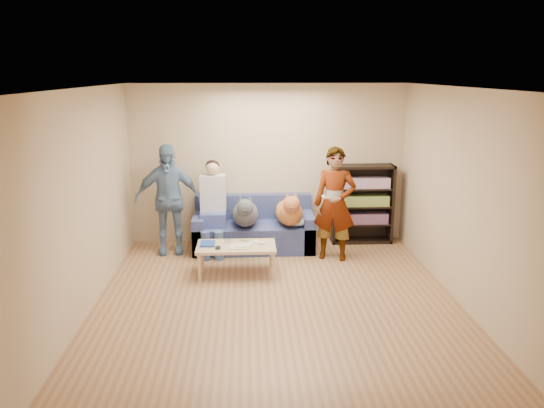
{
  "coord_description": "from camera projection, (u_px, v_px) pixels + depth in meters",
  "views": [
    {
      "loc": [
        -0.37,
        -6.09,
        2.78
      ],
      "look_at": [
        0.0,
        1.2,
        0.95
      ],
      "focal_mm": 35.0,
      "sensor_mm": 36.0,
      "label": 1
    }
  ],
  "objects": [
    {
      "name": "ceiling",
      "position": [
        277.0,
        88.0,
        5.96
      ],
      "size": [
        5.0,
        5.0,
        0.0
      ],
      "primitive_type": "plane",
      "rotation": [
        3.14,
        0.0,
        0.0
      ],
      "color": "white",
      "rests_on": "ground"
    },
    {
      "name": "controller_a",
      "position": [
        256.0,
        242.0,
        7.51
      ],
      "size": [
        0.04,
        0.13,
        0.03
      ],
      "primitive_type": "cube",
      "color": "white",
      "rests_on": "coffee_table"
    },
    {
      "name": "headphone_cup_b",
      "position": [
        250.0,
        243.0,
        7.47
      ],
      "size": [
        0.07,
        0.07,
        0.02
      ],
      "primitive_type": "cylinder",
      "color": "white",
      "rests_on": "coffee_table"
    },
    {
      "name": "wall_left",
      "position": [
        84.0,
        202.0,
        6.16
      ],
      "size": [
        0.0,
        5.0,
        5.0
      ],
      "primitive_type": "plane",
      "rotation": [
        1.57,
        0.0,
        1.57
      ],
      "color": "tan",
      "rests_on": "ground"
    },
    {
      "name": "headphone_cup_a",
      "position": [
        251.0,
        245.0,
        7.39
      ],
      "size": [
        0.07,
        0.07,
        0.02
      ],
      "primitive_type": "cylinder",
      "color": "silver",
      "rests_on": "coffee_table"
    },
    {
      "name": "dog_gray",
      "position": [
        245.0,
        213.0,
        8.24
      ],
      "size": [
        0.42,
        1.25,
        0.6
      ],
      "color": "#494D53",
      "rests_on": "sofa"
    },
    {
      "name": "controller_b",
      "position": [
        262.0,
        243.0,
        7.44
      ],
      "size": [
        0.09,
        0.06,
        0.03
      ],
      "primitive_type": "cube",
      "color": "silver",
      "rests_on": "coffee_table"
    },
    {
      "name": "papers",
      "position": [
        240.0,
        247.0,
        7.31
      ],
      "size": [
        0.26,
        0.2,
        0.02
      ],
      "primitive_type": "cube",
      "color": "silver",
      "rests_on": "coffee_table"
    },
    {
      "name": "person_standing_right",
      "position": [
        335.0,
        204.0,
        7.91
      ],
      "size": [
        0.71,
        0.57,
        1.71
      ],
      "primitive_type": "imported",
      "rotation": [
        0.0,
        0.0,
        -0.29
      ],
      "color": "gray",
      "rests_on": "ground"
    },
    {
      "name": "dog_tan",
      "position": [
        290.0,
        211.0,
        8.31
      ],
      "size": [
        0.43,
        1.18,
        0.63
      ],
      "color": "#AA7834",
      "rests_on": "sofa"
    },
    {
      "name": "magazine",
      "position": [
        242.0,
        245.0,
        7.32
      ],
      "size": [
        0.22,
        0.17,
        0.01
      ],
      "primitive_type": "cube",
      "color": "beige",
      "rests_on": "coffee_table"
    },
    {
      "name": "camera_silver",
      "position": [
        228.0,
        241.0,
        7.51
      ],
      "size": [
        0.11,
        0.06,
        0.05
      ],
      "primitive_type": "cube",
      "color": "#BDBCC1",
      "rests_on": "coffee_table"
    },
    {
      "name": "wall_back",
      "position": [
        268.0,
        164.0,
        8.69
      ],
      "size": [
        4.5,
        0.0,
        4.5
      ],
      "primitive_type": "plane",
      "rotation": [
        1.57,
        0.0,
        0.0
      ],
      "color": "tan",
      "rests_on": "ground"
    },
    {
      "name": "wall_right",
      "position": [
        463.0,
        198.0,
        6.38
      ],
      "size": [
        0.0,
        5.0,
        5.0
      ],
      "primitive_type": "plane",
      "rotation": [
        1.57,
        0.0,
        -1.57
      ],
      "color": "tan",
      "rests_on": "ground"
    },
    {
      "name": "pen_orange",
      "position": [
        235.0,
        249.0,
        7.25
      ],
      "size": [
        0.13,
        0.06,
        0.01
      ],
      "primitive_type": "cylinder",
      "rotation": [
        0.0,
        1.57,
        0.35
      ],
      "color": "orange",
      "rests_on": "coffee_table"
    },
    {
      "name": "notebook_blue",
      "position": [
        208.0,
        244.0,
        7.43
      ],
      "size": [
        0.2,
        0.26,
        0.03
      ],
      "primitive_type": "cube",
      "color": "#1B3C98",
      "rests_on": "coffee_table"
    },
    {
      "name": "person_standing_left",
      "position": [
        168.0,
        199.0,
        8.18
      ],
      "size": [
        1.04,
        0.52,
        1.72
      ],
      "primitive_type": "imported",
      "rotation": [
        0.0,
        0.0,
        0.1
      ],
      "color": "#6A8AAA",
      "rests_on": "ground"
    },
    {
      "name": "person_seated",
      "position": [
        213.0,
        204.0,
        8.27
      ],
      "size": [
        0.4,
        0.73,
        1.47
      ],
      "color": "#3F4F8B",
      "rests_on": "sofa"
    },
    {
      "name": "blanket",
      "position": [
        297.0,
        221.0,
        8.31
      ],
      "size": [
        0.4,
        0.34,
        0.14
      ],
      "primitive_type": "ellipsoid",
      "color": "#A4A4A8",
      "rests_on": "sofa"
    },
    {
      "name": "ground",
      "position": [
        277.0,
        301.0,
        6.59
      ],
      "size": [
        5.0,
        5.0,
        0.0
      ],
      "primitive_type": "plane",
      "color": "olive",
      "rests_on": "ground"
    },
    {
      "name": "sofa",
      "position": [
        254.0,
        231.0,
        8.54
      ],
      "size": [
        1.9,
        0.85,
        0.82
      ],
      "color": "#515B93",
      "rests_on": "ground"
    },
    {
      "name": "wall_front",
      "position": [
        297.0,
        281.0,
        3.85
      ],
      "size": [
        4.5,
        0.0,
        4.5
      ],
      "primitive_type": "plane",
      "rotation": [
        -1.57,
        0.0,
        0.0
      ],
      "color": "tan",
      "rests_on": "ground"
    },
    {
      "name": "bookshelf",
      "position": [
        362.0,
        202.0,
        8.76
      ],
      "size": [
        1.0,
        0.34,
        1.3
      ],
      "color": "black",
      "rests_on": "ground"
    },
    {
      "name": "wallet",
      "position": [
        218.0,
        248.0,
        7.27
      ],
      "size": [
        0.07,
        0.12,
        0.02
      ],
      "primitive_type": "cube",
      "color": "black",
      "rests_on": "coffee_table"
    },
    {
      "name": "pen_black",
      "position": [
        245.0,
        241.0,
        7.58
      ],
      "size": [
        0.13,
        0.08,
        0.01
      ],
      "primitive_type": "cylinder",
      "rotation": [
        0.0,
        1.57,
        -0.52
      ],
      "color": "black",
      "rests_on": "coffee_table"
    },
    {
      "name": "coffee_table",
      "position": [
        236.0,
        248.0,
        7.41
      ],
      "size": [
        1.1,
        0.6,
        0.42
      ],
      "color": "tan",
      "rests_on": "ground"
    },
    {
      "name": "held_controller",
      "position": [
        324.0,
        197.0,
        7.67
      ],
      "size": [
        0.05,
        0.12,
        0.03
      ],
      "primitive_type": "cube",
      "rotation": [
        0.0,
        0.0,
        0.06
      ],
      "color": "silver",
      "rests_on": "person_standing_right"
    }
  ]
}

